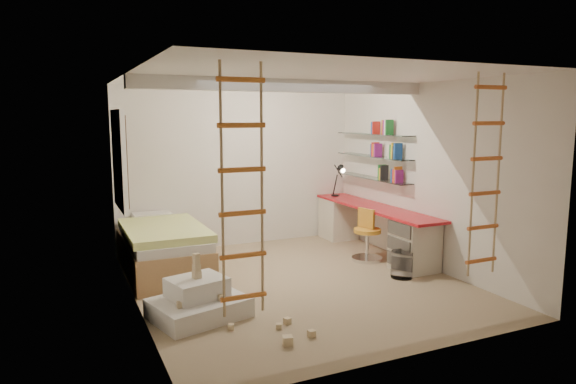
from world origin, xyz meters
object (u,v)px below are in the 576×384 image
swivel_chair (367,241)px  play_platform (198,302)px  desk (373,227)px  bed (163,248)px

swivel_chair → play_platform: bearing=-158.8°
desk → play_platform: size_ratio=2.55×
desk → swivel_chair: 0.47m
bed → swivel_chair: bearing=-13.5°
bed → play_platform: bed is taller
desk → play_platform: bearing=-155.7°
desk → bed: size_ratio=1.40×
bed → swivel_chair: (2.88, -0.69, -0.04)m
swivel_chair → desk: bearing=45.9°
bed → play_platform: 1.80m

